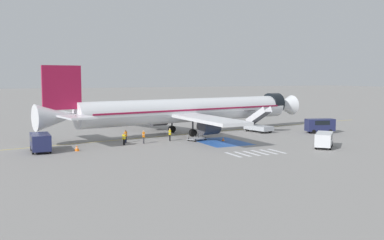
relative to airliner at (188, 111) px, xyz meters
name	(u,v)px	position (x,y,z in m)	size (l,w,h in m)	color
ground_plane	(183,133)	(-0.43, 0.88, -3.65)	(600.00, 600.00, 0.00)	gray
apron_leadline_yellow	(191,134)	(0.63, 0.11, -3.65)	(0.20, 80.71, 0.01)	gold
apron_stand_patch_blue	(221,142)	(0.63, -9.73, -3.65)	(5.86, 8.49, 0.01)	#2856A8
apron_walkway_bar_0	(233,155)	(-2.97, -19.23, -3.65)	(0.44, 3.60, 0.01)	silver
apron_walkway_bar_1	(242,154)	(-1.77, -19.23, -3.65)	(0.44, 3.60, 0.01)	silver
apron_walkway_bar_2	(251,153)	(-0.57, -19.23, -3.65)	(0.44, 3.60, 0.01)	silver
apron_walkway_bar_3	(260,153)	(0.63, -19.23, -3.65)	(0.44, 3.60, 0.01)	silver
apron_walkway_bar_4	(269,152)	(1.83, -19.23, -3.65)	(0.44, 3.60, 0.01)	silver
apron_walkway_bar_5	(277,151)	(3.03, -19.23, -3.65)	(0.44, 3.60, 0.01)	silver
airliner	(188,111)	(0.00, 0.00, 0.00)	(46.08, 33.41, 10.31)	silver
boarding_stairs_forward	(258,126)	(11.32, -2.47, -2.63)	(2.99, 5.48, 4.22)	#ADB2BA
fuel_tanker	(105,112)	(-6.66, 25.96, -1.82)	(3.19, 10.74, 3.61)	#38383D
service_van_0	(320,125)	(19.51, -7.54, -2.33)	(4.78, 2.93, 2.22)	#1E234C
service_van_1	(40,141)	(-22.67, -8.05, -2.37)	(2.20, 4.55, 2.15)	#1E234C
service_van_2	(324,139)	(9.95, -19.48, -2.52)	(4.64, 4.60, 1.87)	silver
baggage_cart	(197,139)	(-1.81, -7.15, -3.40)	(2.97, 2.34, 0.87)	gray
ground_crew_0	(126,135)	(-11.39, -4.92, -2.66)	(0.47, 0.46, 1.72)	#191E38
ground_crew_1	(124,138)	(-12.22, -6.98, -2.74)	(0.42, 0.49, 1.60)	black
ground_crew_2	(170,134)	(-5.40, -5.96, -2.64)	(0.27, 0.45, 1.76)	black
ground_crew_3	(144,136)	(-9.47, -6.74, -2.63)	(0.24, 0.44, 1.77)	#2D2D33
traffic_cone_0	(77,148)	(-18.63, -9.03, -3.31)	(0.61, 0.61, 0.68)	orange
traffic_cone_1	(223,139)	(1.36, -8.93, -3.40)	(0.45, 0.45, 0.50)	orange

